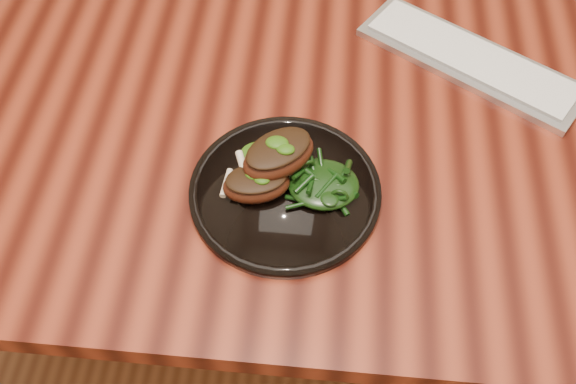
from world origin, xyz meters
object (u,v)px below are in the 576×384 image
object	(u,v)px
desk	(346,155)
lamb_chop_front	(256,183)
greens_heap	(324,182)
keyboard	(471,60)
plate	(285,191)

from	to	relation	value
desk	lamb_chop_front	world-z (taller)	lamb_chop_front
desk	lamb_chop_front	xyz separation A→B (m)	(-0.13, -0.16, 0.12)
lamb_chop_front	greens_heap	distance (m)	0.09
lamb_chop_front	greens_heap	world-z (taller)	lamb_chop_front
lamb_chop_front	keyboard	xyz separation A→B (m)	(0.32, 0.31, -0.03)
desk	keyboard	size ratio (longest dim) A/B	4.15
desk	greens_heap	size ratio (longest dim) A/B	15.79
keyboard	plate	bearing A→B (deg)	-133.67
plate	greens_heap	size ratio (longest dim) A/B	2.70
desk	keyboard	bearing A→B (deg)	37.24
plate	keyboard	xyz separation A→B (m)	(0.28, 0.30, -0.00)
plate	greens_heap	xyz separation A→B (m)	(0.05, 0.00, 0.02)
plate	keyboard	size ratio (longest dim) A/B	0.71
desk	lamb_chop_front	distance (m)	0.24
greens_heap	keyboard	bearing A→B (deg)	51.81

